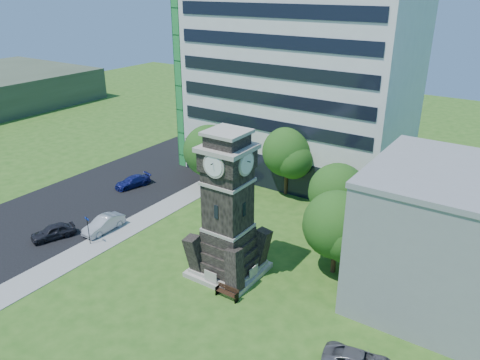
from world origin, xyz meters
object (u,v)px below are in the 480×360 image
Objects in this scene: car_street_south at (53,232)px; park_bench at (227,292)px; street_sign at (88,227)px; clock_tower at (228,215)px; car_street_north at (133,182)px; car_street_mid at (104,224)px.

car_street_south is 18.88m from park_bench.
car_street_south is 1.43× the size of street_sign.
park_bench is (1.94, -2.90, -4.76)m from clock_tower.
park_bench is at bearing -10.93° from car_street_north.
park_bench is (15.95, -1.84, -0.19)m from car_street_mid.
car_street_south is at bearing -164.55° from clock_tower.
clock_tower is at bearing 25.71° from street_sign.
clock_tower reaches higher than car_street_mid.
car_street_north is (-2.67, 12.73, -0.06)m from car_street_south.
street_sign is at bearing -165.00° from clock_tower.
street_sign is (-13.10, -3.51, -3.53)m from clock_tower.
park_bench is at bearing -7.07° from car_street_mid.
car_street_south is at bearing -152.28° from street_sign.
clock_tower is at bearing 124.12° from park_bench.
street_sign is at bearing -70.19° from car_street_mid.
clock_tower reaches higher than park_bench.
car_street_south is (-16.86, -4.66, -4.60)m from clock_tower.
car_street_mid reaches higher than car_street_south.
clock_tower is 5.90m from park_bench.
street_sign is at bearing -177.29° from park_bench.
car_street_north is at bearing 153.30° from park_bench.
clock_tower is 21.64m from car_street_north.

